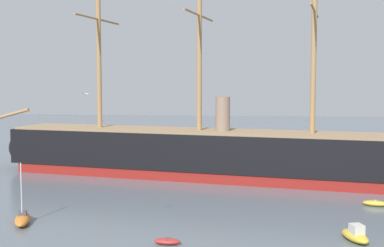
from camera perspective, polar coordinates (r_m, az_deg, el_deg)
tall_ship at (r=81.75m, az=0.81°, el=-3.26°), size 76.42×21.85×37.06m
dinghy_near_centre at (r=49.63m, az=-2.79°, el=-13.04°), size 2.57×1.18×0.60m
sailboat_mid_left at (r=59.19m, az=-18.46°, el=-10.07°), size 3.20×5.40×6.74m
motorboat_mid_right at (r=52.85m, az=17.81°, el=-11.80°), size 2.93×4.44×1.72m
dinghy_alongside_stern at (r=67.81m, az=19.84°, el=-8.40°), size 3.19×1.96×0.70m
seagull_in_flight at (r=46.20m, az=-11.72°, el=3.28°), size 0.70×1.29×0.14m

